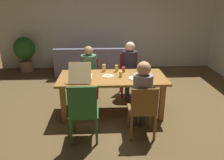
{
  "coord_description": "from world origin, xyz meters",
  "views": [
    {
      "loc": [
        -0.2,
        -3.95,
        2.11
      ],
      "look_at": [
        0.0,
        0.1,
        0.65
      ],
      "focal_mm": 35.33,
      "sensor_mm": 36.0,
      "label": 1
    }
  ],
  "objects": [
    {
      "name": "chair_1",
      "position": [
        0.44,
        0.95,
        0.5
      ],
      "size": [
        0.43,
        0.44,
        0.96
      ],
      "color": "red",
      "rests_on": "ground"
    },
    {
      "name": "drinking_glass_3",
      "position": [
        -0.15,
        0.33,
        0.83
      ],
      "size": [
        0.07,
        0.07,
        0.14
      ],
      "primitive_type": "cylinder",
      "color": "#DDBF5A",
      "rests_on": "dining_table"
    },
    {
      "name": "drinking_glass_1",
      "position": [
        0.24,
        0.28,
        0.81
      ],
      "size": [
        0.06,
        0.06,
        0.1
      ],
      "primitive_type": "cylinder",
      "color": "#B64829",
      "rests_on": "dining_table"
    },
    {
      "name": "drinking_glass_2",
      "position": [
        0.16,
        -0.03,
        0.81
      ],
      "size": [
        0.07,
        0.07,
        0.11
      ],
      "primitive_type": "cylinder",
      "color": "#E6CE5F",
      "rests_on": "dining_table"
    },
    {
      "name": "chair_3",
      "position": [
        -0.49,
        -0.95,
        0.54
      ],
      "size": [
        0.45,
        0.44,
        0.97
      ],
      "color": "#2A6D33",
      "rests_on": "ground"
    },
    {
      "name": "back_wall",
      "position": [
        0.0,
        3.24,
        1.49
      ],
      "size": [
        6.93,
        0.12,
        2.99
      ],
      "primitive_type": "cube",
      "color": "silver",
      "rests_on": "ground"
    },
    {
      "name": "dining_table",
      "position": [
        0.0,
        0.0,
        0.65
      ],
      "size": [
        2.03,
        0.94,
        0.76
      ],
      "color": "#9C672F",
      "rests_on": "ground"
    },
    {
      "name": "chair_2",
      "position": [
        -0.49,
        0.91,
        0.47
      ],
      "size": [
        0.43,
        0.44,
        0.86
      ],
      "color": "#B4261B",
      "rests_on": "ground"
    },
    {
      "name": "person_2",
      "position": [
        -0.49,
        0.78,
        0.7
      ],
      "size": [
        0.34,
        0.53,
        1.18
      ],
      "color": "#332E3D",
      "rests_on": "ground"
    },
    {
      "name": "ground_plane",
      "position": [
        0.0,
        0.0,
        0.0
      ],
      "size": [
        20.0,
        20.0,
        0.0
      ],
      "primitive_type": "plane",
      "color": "brown"
    },
    {
      "name": "potted_plant",
      "position": [
        -2.57,
        2.86,
        0.64
      ],
      "size": [
        0.63,
        0.63,
        1.08
      ],
      "color": "#AF7957",
      "rests_on": "ground"
    },
    {
      "name": "person_1",
      "position": [
        0.44,
        0.8,
        0.74
      ],
      "size": [
        0.33,
        0.55,
        1.26
      ],
      "color": "#37403C",
      "rests_on": "ground"
    },
    {
      "name": "person_0",
      "position": [
        0.44,
        -0.75,
        0.74
      ],
      "size": [
        0.31,
        0.49,
        1.26
      ],
      "color": "#3A3939",
      "rests_on": "ground"
    },
    {
      "name": "pizza_box_0",
      "position": [
        -0.58,
        -0.08,
        0.81
      ],
      "size": [
        0.39,
        0.61,
        0.35
      ],
      "color": "tan",
      "rests_on": "dining_table"
    },
    {
      "name": "drinking_glass_0",
      "position": [
        0.1,
        0.31,
        0.82
      ],
      "size": [
        0.06,
        0.06,
        0.13
      ],
      "primitive_type": "cylinder",
      "color": "#DFC160",
      "rests_on": "dining_table"
    },
    {
      "name": "couch",
      "position": [
        -0.46,
        2.47,
        0.29
      ],
      "size": [
        2.19,
        0.86,
        0.84
      ],
      "color": "slate",
      "rests_on": "ground"
    },
    {
      "name": "plate_1",
      "position": [
        -0.08,
        0.02,
        0.77
      ],
      "size": [
        0.22,
        0.22,
        0.03
      ],
      "color": "white",
      "rests_on": "dining_table"
    },
    {
      "name": "chair_0",
      "position": [
        0.44,
        -0.88,
        0.5
      ],
      "size": [
        0.43,
        0.42,
        0.89
      ],
      "color": "brown",
      "rests_on": "ground"
    },
    {
      "name": "plate_0",
      "position": [
        0.42,
        -0.13,
        0.76
      ],
      "size": [
        0.24,
        0.24,
        0.03
      ],
      "color": "white",
      "rests_on": "dining_table"
    }
  ]
}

